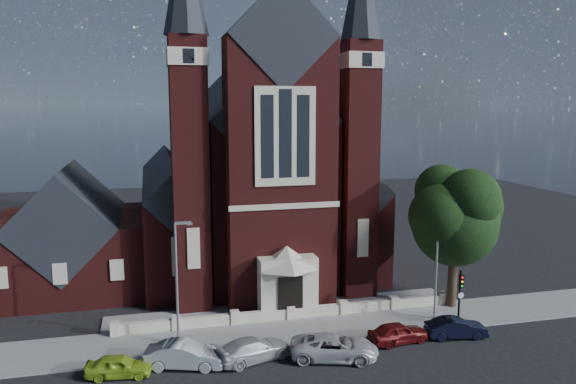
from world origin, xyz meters
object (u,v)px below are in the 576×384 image
object	(u,v)px
street_lamp_left	(178,276)
traffic_signal	(460,291)
parish_hall	(70,241)
church	(248,177)
car_dark_red	(398,333)
street_lamp_right	(438,257)
street_tree	(458,218)
car_silver_a	(185,355)
car_silver_b	(253,349)
car_white_suv	(334,347)
car_navy	(456,328)
car_lime_van	(119,366)

from	to	relation	value
street_lamp_left	traffic_signal	bearing A→B (deg)	-4.76
parish_hall	church	bearing A→B (deg)	17.16
parish_hall	car_dark_red	xyz separation A→B (m)	(21.79, -16.95, -3.33)
street_lamp_left	street_lamp_right	world-z (taller)	same
parish_hall	street_tree	size ratio (longest dim) A/B	1.14
traffic_signal	car_silver_a	xyz separation A→B (m)	(-18.82, -1.49, -1.82)
traffic_signal	church	bearing A→B (deg)	118.20
car_silver_b	car_white_suv	bearing A→B (deg)	-120.09
street_tree	car_silver_b	bearing A→B (deg)	-163.52
parish_hall	street_lamp_right	world-z (taller)	parish_hall
street_tree	street_lamp_left	xyz separation A→B (m)	(-20.51, -1.71, -2.36)
car_white_suv	car_dark_red	world-z (taller)	car_white_suv
street_tree	car_dark_red	world-z (taller)	street_tree
car_navy	street_tree	bearing A→B (deg)	-21.25
street_lamp_left	car_navy	world-z (taller)	street_lamp_left
church	car_white_suv	world-z (taller)	church
church	parish_hall	xyz separation A→B (m)	(-16.00, -4.94, -4.17)
street_lamp_right	car_dark_red	xyz separation A→B (m)	(-4.30, -2.95, -3.92)
parish_hall	car_lime_van	xyz separation A→B (m)	(4.50, -17.29, -3.39)
street_lamp_right	traffic_signal	size ratio (longest dim) A/B	2.02
traffic_signal	street_lamp_right	bearing A→B (deg)	120.01
street_tree	car_silver_a	size ratio (longest dim) A/B	2.31
church	car_navy	distance (m)	25.33
car_white_suv	street_tree	bearing A→B (deg)	-46.14
church	traffic_signal	world-z (taller)	church
church	traffic_signal	xyz separation A→B (m)	(11.00, -20.52, -5.60)
car_white_suv	car_dark_red	size ratio (longest dim) A/B	1.33
parish_hall	street_tree	world-z (taller)	street_tree
parish_hall	car_dark_red	world-z (taller)	parish_hall
street_tree	street_lamp_right	xyz separation A→B (m)	(-2.51, -1.71, -2.36)
traffic_signal	street_lamp_left	bearing A→B (deg)	175.24
traffic_signal	car_navy	distance (m)	2.73
car_silver_b	car_white_suv	size ratio (longest dim) A/B	0.90
car_dark_red	parish_hall	bearing A→B (deg)	46.10
street_lamp_right	car_navy	size ratio (longest dim) A/B	2.01
parish_hall	car_silver_b	world-z (taller)	parish_hall
car_silver_b	car_white_suv	distance (m)	4.89
traffic_signal	car_lime_van	world-z (taller)	traffic_signal
parish_hall	traffic_signal	bearing A→B (deg)	-29.98
church	street_lamp_left	size ratio (longest dim) A/B	4.31
church	traffic_signal	bearing A→B (deg)	-61.80
parish_hall	traffic_signal	world-z (taller)	parish_hall
car_dark_red	traffic_signal	bearing A→B (deg)	-81.20
car_lime_van	street_tree	bearing A→B (deg)	-70.17
traffic_signal	car_white_suv	xyz separation A→B (m)	(-9.95, -2.56, -1.84)
church	street_lamp_right	distance (m)	21.76
street_tree	car_silver_b	distance (m)	18.15
car_silver_b	car_navy	distance (m)	13.60
church	car_silver_a	world-z (taller)	church
car_white_suv	traffic_signal	bearing A→B (deg)	-58.55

